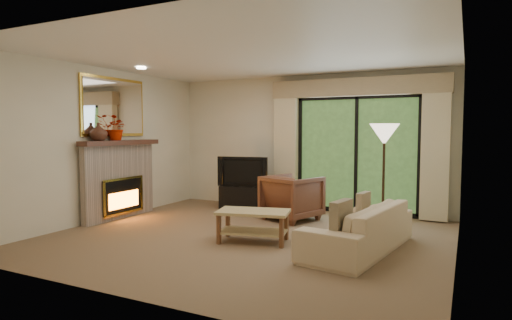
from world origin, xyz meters
The scene contains 22 objects.
floor centered at (0.00, 0.00, 0.00)m, with size 5.50×5.50×0.00m, color #7D6247.
ceiling centered at (0.00, 0.00, 2.60)m, with size 5.50×5.50×0.00m, color white.
wall_back centered at (0.00, 2.50, 1.30)m, with size 5.00×5.00×0.00m, color beige.
wall_front centered at (0.00, -2.50, 1.30)m, with size 5.00×5.00×0.00m, color beige.
wall_left centered at (-2.75, 0.00, 1.30)m, with size 5.00×5.00×0.00m, color beige.
wall_right centered at (2.75, 0.00, 1.30)m, with size 5.00×5.00×0.00m, color beige.
fireplace centered at (-2.63, 0.20, 0.69)m, with size 0.24×1.70×1.37m, color gray, non-canonical shape.
mirror centered at (-2.71, 0.20, 1.95)m, with size 0.07×1.45×1.02m, color gold, non-canonical shape.
sliding_door centered at (1.00, 2.45, 1.10)m, with size 2.26×0.10×2.16m, color black, non-canonical shape.
curtain_left centered at (-0.35, 2.34, 1.20)m, with size 0.45×0.18×2.35m, color beige.
curtain_right centered at (2.35, 2.34, 1.20)m, with size 0.45×0.18×2.35m, color beige.
cornice centered at (1.00, 2.36, 2.32)m, with size 3.20×0.24×0.32m, color #9E8763.
media_console centered at (-1.09, 1.95, 0.23)m, with size 0.91×0.41×0.45m, color black.
tv centered at (-1.09, 1.95, 0.74)m, with size 1.00×0.13×0.58m, color black.
armchair centered at (0.14, 1.40, 0.39)m, with size 0.83×0.86×0.78m, color brown.
sofa centered at (1.61, 0.02, 0.30)m, with size 2.04×0.80×0.60m, color #CFB38B.
pillow_near centered at (1.54, -0.56, 0.52)m, with size 0.11×0.43×0.43m, color brown.
pillow_far centered at (1.54, 0.61, 0.50)m, with size 0.09×0.34×0.34m, color brown.
coffee_table centered at (0.21, -0.20, 0.22)m, with size 0.98×0.54×0.44m, color tan, non-canonical shape.
floor_lamp centered at (1.71, 1.19, 0.82)m, with size 0.44×0.44×1.64m, color beige, non-canonical shape.
vase centered at (-2.61, -0.27, 1.52)m, with size 0.29×0.29×0.30m, color #47271B.
branches centered at (-2.61, 0.14, 1.59)m, with size 0.39×0.34×0.44m, color #B51F03.
Camera 1 is at (2.83, -5.41, 1.55)m, focal length 30.00 mm.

